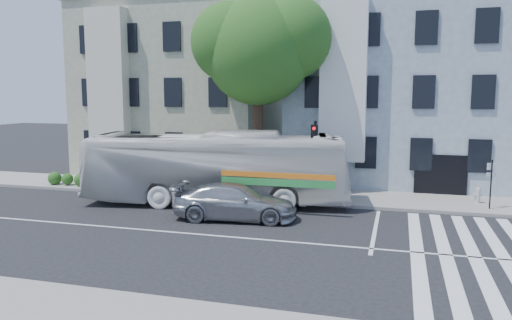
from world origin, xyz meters
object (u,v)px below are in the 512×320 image
at_px(bus, 216,168).
at_px(sedan, 235,202).
at_px(traffic_signal, 315,152).
at_px(fire_hydrant, 478,195).

height_order(bus, sedan, bus).
bearing_deg(sedan, traffic_signal, -47.51).
bearing_deg(traffic_signal, fire_hydrant, 32.37).
relative_size(bus, sedan, 2.43).
height_order(bus, traffic_signal, traffic_signal).
xyz_separation_m(bus, traffic_signal, (4.63, 0.74, 0.85)).
xyz_separation_m(sedan, traffic_signal, (2.82, 3.34, 1.86)).
xyz_separation_m(bus, fire_hydrant, (12.11, 2.99, -1.23)).
distance_m(bus, sedan, 3.32).
relative_size(sedan, fire_hydrant, 6.95).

